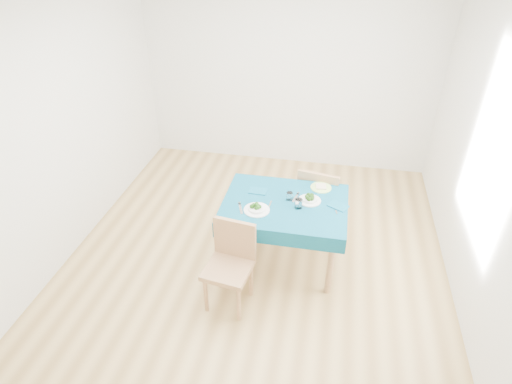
% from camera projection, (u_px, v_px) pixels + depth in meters
% --- Properties ---
extents(room_shell, '(4.02, 4.52, 2.73)m').
position_uv_depth(room_shell, '(256.00, 147.00, 3.92)').
color(room_shell, '#A17C43').
rests_on(room_shell, ground).
extents(table, '(1.21, 0.92, 0.76)m').
position_uv_depth(table, '(284.00, 233.00, 4.41)').
color(table, navy).
rests_on(table, ground).
extents(chair_near, '(0.46, 0.50, 1.01)m').
position_uv_depth(chair_near, '(228.00, 263.00, 3.85)').
color(chair_near, '#9D7249').
rests_on(chair_near, ground).
extents(chair_far, '(0.53, 0.57, 1.12)m').
position_uv_depth(chair_far, '(321.00, 187.00, 4.81)').
color(chair_far, '#9D7249').
rests_on(chair_far, ground).
extents(bowl_near, '(0.25, 0.25, 0.08)m').
position_uv_depth(bowl_near, '(257.00, 207.00, 4.07)').
color(bowl_near, white).
rests_on(bowl_near, table).
extents(bowl_far, '(0.23, 0.23, 0.07)m').
position_uv_depth(bowl_far, '(310.00, 198.00, 4.21)').
color(bowl_far, white).
rests_on(bowl_far, table).
extents(fork_near, '(0.09, 0.18, 0.00)m').
position_uv_depth(fork_near, '(241.00, 208.00, 4.12)').
color(fork_near, silver).
rests_on(fork_near, table).
extents(knife_near, '(0.03, 0.19, 0.00)m').
position_uv_depth(knife_near, '(269.00, 206.00, 4.15)').
color(knife_near, silver).
rests_on(knife_near, table).
extents(fork_far, '(0.06, 0.18, 0.00)m').
position_uv_depth(fork_far, '(296.00, 198.00, 4.28)').
color(fork_far, silver).
rests_on(fork_far, table).
extents(knife_far, '(0.06, 0.19, 0.00)m').
position_uv_depth(knife_far, '(335.00, 208.00, 4.12)').
color(knife_far, silver).
rests_on(knife_far, table).
extents(napkin_near, '(0.18, 0.13, 0.01)m').
position_uv_depth(napkin_near, '(258.00, 191.00, 4.37)').
color(napkin_near, '#0D5571').
rests_on(napkin_near, table).
extents(napkin_far, '(0.22, 0.20, 0.01)m').
position_uv_depth(napkin_far, '(338.00, 206.00, 4.15)').
color(napkin_far, '#0D5571').
rests_on(napkin_far, table).
extents(tumbler_center, '(0.06, 0.06, 0.08)m').
position_uv_depth(tumbler_center, '(290.00, 196.00, 4.23)').
color(tumbler_center, white).
rests_on(tumbler_center, table).
extents(tumbler_side, '(0.07, 0.07, 0.10)m').
position_uv_depth(tumbler_side, '(299.00, 204.00, 4.11)').
color(tumbler_side, white).
rests_on(tumbler_side, table).
extents(side_plate, '(0.22, 0.22, 0.01)m').
position_uv_depth(side_plate, '(321.00, 188.00, 4.43)').
color(side_plate, '#B2E570').
rests_on(side_plate, table).
extents(bread_slice, '(0.12, 0.12, 0.02)m').
position_uv_depth(bread_slice, '(321.00, 186.00, 4.42)').
color(bread_slice, beige).
rests_on(bread_slice, side_plate).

